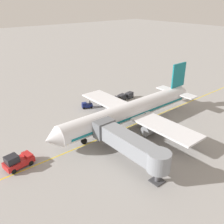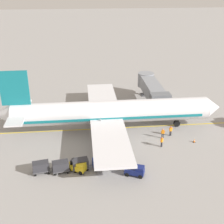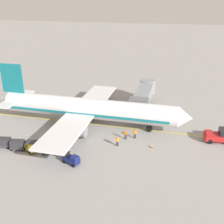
{
  "view_description": "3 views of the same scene",
  "coord_description": "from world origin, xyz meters",
  "views": [
    {
      "loc": [
        -32.31,
        30.61,
        24.0
      ],
      "look_at": [
        3.25,
        1.16,
        2.69
      ],
      "focal_mm": 39.92,
      "sensor_mm": 36.0,
      "label": 1
    },
    {
      "loc": [
        44.76,
        -5.65,
        23.64
      ],
      "look_at": [
        1.95,
        -1.27,
        3.92
      ],
      "focal_mm": 47.98,
      "sensor_mm": 36.0,
      "label": 2
    },
    {
      "loc": [
        44.77,
        14.46,
        22.4
      ],
      "look_at": [
        0.46,
        3.3,
        3.07
      ],
      "focal_mm": 44.58,
      "sensor_mm": 36.0,
      "label": 3
    }
  ],
  "objects": [
    {
      "name": "parked_airliner",
      "position": [
        0.39,
        -1.43,
        3.19
      ],
      "size": [
        30.02,
        37.21,
        10.63
      ],
      "color": "silver",
      "rests_on": "ground"
    },
    {
      "name": "ground_plane",
      "position": [
        0.0,
        0.0,
        0.0
      ],
      "size": [
        400.0,
        400.0,
        0.0
      ],
      "primitive_type": "plane",
      "color": "gray"
    },
    {
      "name": "safety_cone_nose_left",
      "position": [
        5.96,
        11.17,
        0.29
      ],
      "size": [
        0.36,
        0.36,
        0.59
      ],
      "color": "black",
      "rests_on": "ground"
    },
    {
      "name": "ground_crew_marshaller",
      "position": [
        6.77,
        5.76,
        0.95
      ],
      "size": [
        0.54,
        0.61,
        1.69
      ],
      "color": "#232328",
      "rests_on": "ground"
    },
    {
      "name": "ground_crew_wing_walker",
      "position": [
        3.53,
        8.06,
        0.95
      ],
      "size": [
        0.34,
        0.72,
        1.69
      ],
      "color": "#232328",
      "rests_on": "ground"
    },
    {
      "name": "ground_crew_loader",
      "position": [
        4.23,
        6.58,
        0.95
      ],
      "size": [
        0.3,
        0.73,
        1.69
      ],
      "color": "#232328",
      "rests_on": "ground"
    },
    {
      "name": "baggage_cart_third_in_train",
      "position": [
        11.68,
        -9.03,
        0.95
      ],
      "size": [
        1.67,
        2.98,
        1.58
      ],
      "color": "#4C4C51",
      "rests_on": "ground"
    },
    {
      "name": "baggage_cart_front",
      "position": [
        11.5,
        -3.75,
        0.95
      ],
      "size": [
        1.67,
        2.98,
        1.58
      ],
      "color": "#4C4C51",
      "rests_on": "ground"
    },
    {
      "name": "gate_lead_in_line",
      "position": [
        0.0,
        0.0,
        0.0
      ],
      "size": [
        0.24,
        80.0,
        0.01
      ],
      "primitive_type": "cube",
      "color": "gold",
      "rests_on": "ground"
    },
    {
      "name": "baggage_cart_tail_end",
      "position": [
        11.55,
        -11.58,
        0.95
      ],
      "size": [
        1.67,
        2.98,
        1.58
      ],
      "color": "#4C4C51",
      "rests_on": "ground"
    },
    {
      "name": "jet_bridge",
      "position": [
        -8.84,
        7.65,
        3.46
      ],
      "size": [
        14.95,
        3.5,
        4.98
      ],
      "color": "gray",
      "rests_on": "ground"
    },
    {
      "name": "baggage_tug_trailing",
      "position": [
        13.33,
        0.59,
        0.71
      ],
      "size": [
        2.04,
        2.77,
        1.62
      ],
      "color": "navy",
      "rests_on": "ground"
    },
    {
      "name": "pushback_tractor",
      "position": [
        1.26,
        21.68,
        1.1
      ],
      "size": [
        2.79,
        4.66,
        2.4
      ],
      "color": "#B21E1E",
      "rests_on": "ground"
    },
    {
      "name": "baggage_tug_lead",
      "position": [
        11.66,
        -6.83,
        0.71
      ],
      "size": [
        2.31,
        2.76,
        1.62
      ],
      "color": "gold",
      "rests_on": "ground"
    },
    {
      "name": "baggage_cart_second_in_train",
      "position": [
        11.37,
        -6.47,
        0.95
      ],
      "size": [
        1.67,
        2.98,
        1.58
      ],
      "color": "#4C4C51",
      "rests_on": "ground"
    }
  ]
}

